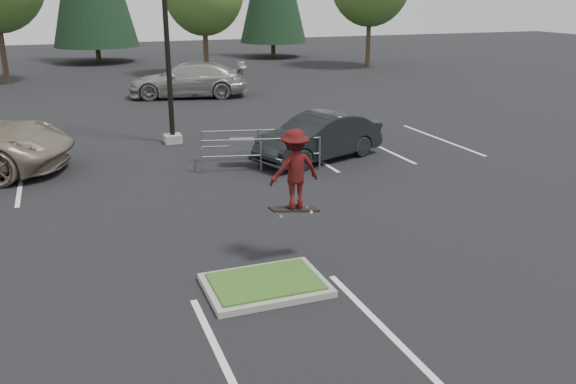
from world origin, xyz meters
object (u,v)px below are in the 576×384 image
object	(u,v)px
skateboarder	(294,170)
cart_corral	(246,146)
light_pole	(165,12)
car_far_silver	(189,80)
car_r_charc	(318,137)

from	to	relation	value
skateboarder	cart_corral	bearing A→B (deg)	-104.38
cart_corral	skateboarder	distance (m)	7.30
light_pole	skateboarder	distance (m)	11.32
cart_corral	skateboarder	size ratio (longest dim) A/B	2.22
skateboarder	car_far_silver	world-z (taller)	skateboarder
light_pole	cart_corral	size ratio (longest dim) A/B	2.63
light_pole	skateboarder	xyz separation A→B (m)	(0.46, -11.00, -2.64)
light_pole	car_r_charc	bearing A→B (deg)	-44.85
cart_corral	car_r_charc	world-z (taller)	car_r_charc
light_pole	cart_corral	xyz separation A→B (m)	(1.60, -3.90, -3.91)
skateboarder	car_r_charc	bearing A→B (deg)	-122.03
car_r_charc	car_far_silver	size ratio (longest dim) A/B	0.75
cart_corral	car_far_silver	xyz separation A→B (m)	(1.11, 13.72, 0.22)
light_pole	cart_corral	world-z (taller)	light_pole
car_r_charc	car_far_silver	xyz separation A→B (m)	(-1.30, 13.79, 0.13)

